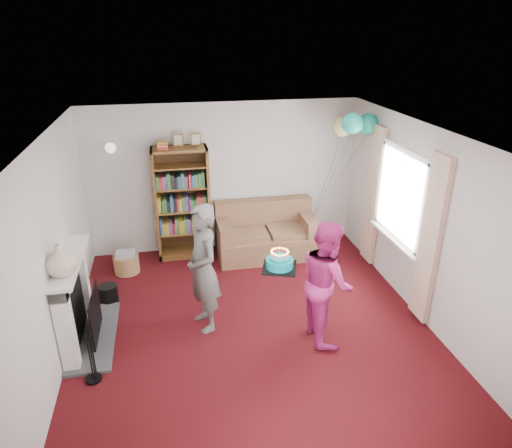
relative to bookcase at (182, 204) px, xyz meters
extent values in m
plane|color=#38080F|center=(0.73, -2.30, -0.91)|extent=(5.00, 5.00, 0.00)
cube|color=silver|center=(0.73, 0.21, 0.34)|extent=(4.50, 0.02, 2.50)
cube|color=silver|center=(-1.53, -2.30, 0.34)|extent=(0.02, 5.00, 2.50)
cube|color=silver|center=(2.99, -2.30, 0.34)|extent=(0.02, 5.00, 2.50)
cube|color=white|center=(0.73, -2.30, 1.59)|extent=(4.50, 5.00, 0.01)
cube|color=#3F3F42|center=(-1.27, -2.10, -0.89)|extent=(0.55, 1.40, 0.04)
cube|color=white|center=(-1.42, -2.65, -0.38)|extent=(0.18, 0.14, 1.06)
cube|color=white|center=(-1.42, -1.55, -0.38)|extent=(0.18, 0.14, 1.06)
cube|color=white|center=(-1.42, -2.10, 0.09)|extent=(0.18, 1.24, 0.16)
cube|color=white|center=(-1.39, -2.10, 0.19)|extent=(0.28, 1.35, 0.05)
cube|color=black|center=(-1.44, -2.10, -0.43)|extent=(0.10, 0.80, 0.86)
cube|color=black|center=(-1.20, -2.10, -0.58)|extent=(0.02, 0.70, 0.60)
cylinder|color=black|center=(-1.17, -2.88, -0.59)|extent=(0.18, 0.18, 0.64)
cylinder|color=black|center=(-1.14, -1.30, -0.78)|extent=(0.26, 0.26, 0.26)
cube|color=white|center=(2.94, -1.70, 1.16)|extent=(0.08, 1.30, 0.08)
cube|color=white|center=(2.94, -1.70, -0.09)|extent=(0.08, 1.30, 0.08)
cube|color=white|center=(2.97, -1.70, 0.54)|extent=(0.01, 1.15, 1.20)
cube|color=white|center=(2.91, -1.70, -0.12)|extent=(0.14, 1.32, 0.04)
cube|color=beige|center=(2.93, -2.52, 0.24)|extent=(0.07, 0.38, 2.20)
cube|color=beige|center=(2.93, -0.88, 0.24)|extent=(0.07, 0.38, 2.20)
cylinder|color=gold|center=(-1.02, 0.15, 0.99)|extent=(0.04, 0.12, 0.04)
sphere|color=white|center=(-1.02, 0.06, 0.97)|extent=(0.16, 0.16, 0.16)
cube|color=#472B14|center=(0.00, 0.16, 0.02)|extent=(0.88, 0.04, 1.86)
cube|color=brown|center=(-0.42, -0.03, 0.02)|extent=(0.04, 0.42, 1.86)
cube|color=brown|center=(0.42, -0.03, 0.02)|extent=(0.04, 0.42, 1.86)
cube|color=brown|center=(0.00, -0.03, 0.92)|extent=(0.88, 0.42, 0.04)
cube|color=brown|center=(0.00, -0.03, -0.86)|extent=(0.88, 0.42, 0.10)
cube|color=brown|center=(0.00, -0.03, -0.47)|extent=(0.80, 0.38, 0.03)
cube|color=brown|center=(0.00, -0.03, -0.08)|extent=(0.80, 0.38, 0.02)
cube|color=brown|center=(0.00, -0.03, 0.31)|extent=(0.80, 0.38, 0.02)
cube|color=brown|center=(0.00, -0.03, 0.65)|extent=(0.80, 0.38, 0.02)
cube|color=maroon|center=(-0.24, -0.05, 1.00)|extent=(0.16, 0.22, 0.12)
cube|color=brown|center=(0.00, 0.02, 1.05)|extent=(0.16, 0.02, 0.20)
cube|color=brown|center=(0.28, 0.02, 1.05)|extent=(0.16, 0.02, 0.20)
cube|color=brown|center=(1.36, -0.30, -0.72)|extent=(1.67, 0.88, 0.39)
cube|color=brown|center=(1.36, 0.02, -0.37)|extent=(1.67, 0.24, 0.69)
cube|color=brown|center=(0.65, -0.30, -0.52)|extent=(0.24, 0.83, 0.54)
cube|color=brown|center=(2.07, -0.30, -0.52)|extent=(0.24, 0.83, 0.54)
cube|color=brown|center=(0.99, -0.38, -0.49)|extent=(0.71, 0.58, 0.12)
cube|color=brown|center=(1.73, -0.38, -0.49)|extent=(0.71, 0.58, 0.12)
cylinder|color=#9F784A|center=(-0.95, -0.46, -0.76)|extent=(0.40, 0.40, 0.30)
cube|color=beige|center=(-0.95, -0.46, -0.59)|extent=(0.28, 0.22, 0.06)
imported|color=black|center=(0.14, -2.11, -0.08)|extent=(0.55, 0.69, 1.67)
imported|color=#B92572|center=(1.57, -2.60, -0.14)|extent=(0.59, 0.76, 1.55)
cube|color=black|center=(0.98, -2.65, 0.14)|extent=(0.38, 0.38, 0.02)
cylinder|color=#0C8790|center=(0.98, -2.65, 0.20)|extent=(0.31, 0.31, 0.10)
cylinder|color=#0C8790|center=(0.98, -2.65, 0.26)|extent=(0.23, 0.23, 0.04)
cylinder|color=#D35EA3|center=(1.07, -2.65, 0.30)|extent=(0.01, 0.01, 0.09)
sphere|color=orange|center=(1.07, -2.65, 0.35)|extent=(0.02, 0.02, 0.02)
cylinder|color=#D35EA3|center=(1.06, -2.62, 0.30)|extent=(0.01, 0.01, 0.09)
sphere|color=orange|center=(1.06, -2.62, 0.35)|extent=(0.02, 0.02, 0.02)
cylinder|color=#D35EA3|center=(1.05, -2.59, 0.30)|extent=(0.01, 0.01, 0.09)
sphere|color=orange|center=(1.05, -2.59, 0.35)|extent=(0.02, 0.02, 0.02)
cylinder|color=#D35EA3|center=(1.02, -2.57, 0.30)|extent=(0.01, 0.01, 0.09)
sphere|color=orange|center=(1.02, -2.57, 0.35)|extent=(0.02, 0.02, 0.02)
cylinder|color=#D35EA3|center=(0.99, -2.55, 0.30)|extent=(0.01, 0.01, 0.09)
sphere|color=orange|center=(0.99, -2.55, 0.35)|extent=(0.02, 0.02, 0.02)
cylinder|color=#D35EA3|center=(0.96, -2.55, 0.30)|extent=(0.01, 0.01, 0.09)
sphere|color=orange|center=(0.96, -2.55, 0.35)|extent=(0.02, 0.02, 0.02)
cylinder|color=#D35EA3|center=(0.93, -2.57, 0.30)|extent=(0.01, 0.01, 0.09)
sphere|color=orange|center=(0.93, -2.57, 0.35)|extent=(0.02, 0.02, 0.02)
cylinder|color=#D35EA3|center=(0.90, -2.59, 0.30)|extent=(0.01, 0.01, 0.09)
sphere|color=orange|center=(0.90, -2.59, 0.35)|extent=(0.02, 0.02, 0.02)
cylinder|color=#D35EA3|center=(0.89, -2.62, 0.30)|extent=(0.01, 0.01, 0.09)
sphere|color=orange|center=(0.89, -2.62, 0.35)|extent=(0.02, 0.02, 0.02)
cylinder|color=#D35EA3|center=(0.88, -2.65, 0.30)|extent=(0.01, 0.01, 0.09)
sphere|color=orange|center=(0.88, -2.65, 0.35)|extent=(0.02, 0.02, 0.02)
cylinder|color=#D35EA3|center=(0.89, -2.68, 0.30)|extent=(0.01, 0.01, 0.09)
sphere|color=orange|center=(0.89, -2.68, 0.35)|extent=(0.02, 0.02, 0.02)
cylinder|color=#D35EA3|center=(0.90, -2.71, 0.30)|extent=(0.01, 0.01, 0.09)
sphere|color=orange|center=(0.90, -2.71, 0.35)|extent=(0.02, 0.02, 0.02)
cylinder|color=#D35EA3|center=(0.93, -2.73, 0.30)|extent=(0.01, 0.01, 0.09)
sphere|color=orange|center=(0.93, -2.73, 0.35)|extent=(0.02, 0.02, 0.02)
cylinder|color=#D35EA3|center=(0.96, -2.74, 0.30)|extent=(0.01, 0.01, 0.09)
sphere|color=orange|center=(0.96, -2.74, 0.35)|extent=(0.02, 0.02, 0.02)
cylinder|color=#D35EA3|center=(0.99, -2.74, 0.30)|extent=(0.01, 0.01, 0.09)
sphere|color=orange|center=(0.99, -2.74, 0.35)|extent=(0.02, 0.02, 0.02)
cylinder|color=#D35EA3|center=(1.02, -2.73, 0.30)|extent=(0.01, 0.01, 0.09)
sphere|color=orange|center=(1.02, -2.73, 0.35)|extent=(0.02, 0.02, 0.02)
cylinder|color=#D35EA3|center=(1.05, -2.71, 0.30)|extent=(0.01, 0.01, 0.09)
sphere|color=orange|center=(1.05, -2.71, 0.35)|extent=(0.02, 0.02, 0.02)
cylinder|color=#D35EA3|center=(1.06, -2.68, 0.30)|extent=(0.01, 0.01, 0.09)
sphere|color=orange|center=(1.06, -2.68, 0.35)|extent=(0.02, 0.02, 0.02)
sphere|color=#3F3F3F|center=(2.07, -0.50, -0.24)|extent=(0.02, 0.02, 0.02)
sphere|color=#18957B|center=(2.85, -0.61, 1.31)|extent=(0.32, 0.32, 0.32)
sphere|color=#D6D884|center=(2.52, -0.42, 1.25)|extent=(0.32, 0.32, 0.32)
sphere|color=#18957B|center=(2.52, -0.80, 1.37)|extent=(0.32, 0.32, 0.32)
imported|color=beige|center=(-1.39, -2.45, 0.39)|extent=(0.35, 0.35, 0.35)
camera|label=1|loc=(-0.19, -7.08, 2.69)|focal=32.00mm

